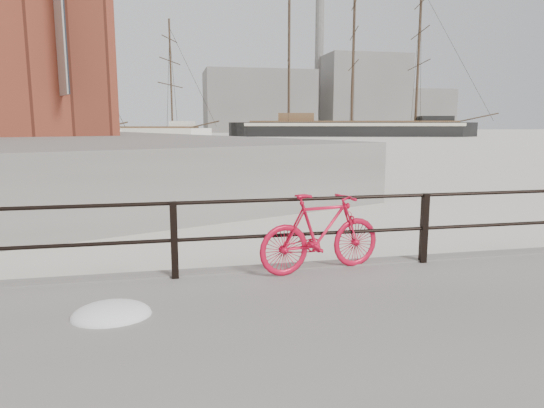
{
  "coord_description": "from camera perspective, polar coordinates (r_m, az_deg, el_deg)",
  "views": [
    {
      "loc": [
        -7.03,
        -6.31,
        2.31
      ],
      "look_at": [
        -5.37,
        1.5,
        1.0
      ],
      "focal_mm": 32.0,
      "sensor_mm": 36.0,
      "label": 1
    }
  ],
  "objects": [
    {
      "name": "bicycle",
      "position": [
        6.52,
        5.8,
        -3.34
      ],
      "size": [
        1.79,
        0.61,
        1.07
      ],
      "primitive_type": "imported",
      "rotation": [
        0.0,
        0.0,
        0.2
      ],
      "color": "red",
      "rests_on": "promenade"
    },
    {
      "name": "barque_black",
      "position": [
        97.74,
        9.3,
        7.86
      ],
      "size": [
        57.17,
        31.63,
        31.17
      ],
      "primitive_type": null,
      "rotation": [
        0.0,
        0.0,
        -0.27
      ],
      "color": "black",
      "rests_on": "ground"
    },
    {
      "name": "schooner_mid",
      "position": [
        90.8,
        -15.58,
        7.54
      ],
      "size": [
        31.82,
        21.79,
        21.07
      ],
      "primitive_type": null,
      "rotation": [
        0.0,
        0.0,
        -0.35
      ],
      "color": "silver",
      "rests_on": "ground"
    },
    {
      "name": "schooner_left",
      "position": [
        81.02,
        -25.56,
        6.8
      ],
      "size": [
        28.2,
        20.45,
        19.39
      ],
      "primitive_type": null,
      "rotation": [
        0.0,
        0.0,
        0.38
      ],
      "color": "silver",
      "rests_on": "ground"
    },
    {
      "name": "industrial_west",
      "position": [
        148.93,
        -1.6,
        11.91
      ],
      "size": [
        32.0,
        18.0,
        18.0
      ],
      "primitive_type": "cube",
      "color": "gray",
      "rests_on": "ground"
    },
    {
      "name": "industrial_mid",
      "position": [
        163.82,
        10.49,
        12.58
      ],
      "size": [
        26.0,
        20.0,
        24.0
      ],
      "primitive_type": "cube",
      "color": "gray",
      "rests_on": "ground"
    },
    {
      "name": "industrial_east",
      "position": [
        178.0,
        16.79,
        10.46
      ],
      "size": [
        20.0,
        16.0,
        14.0
      ],
      "primitive_type": "cube",
      "color": "gray",
      "rests_on": "ground"
    },
    {
      "name": "smokestack",
      "position": [
        165.0,
        5.56,
        16.15
      ],
      "size": [
        2.8,
        2.8,
        44.0
      ],
      "primitive_type": "cylinder",
      "color": "gray",
      "rests_on": "ground"
    }
  ]
}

